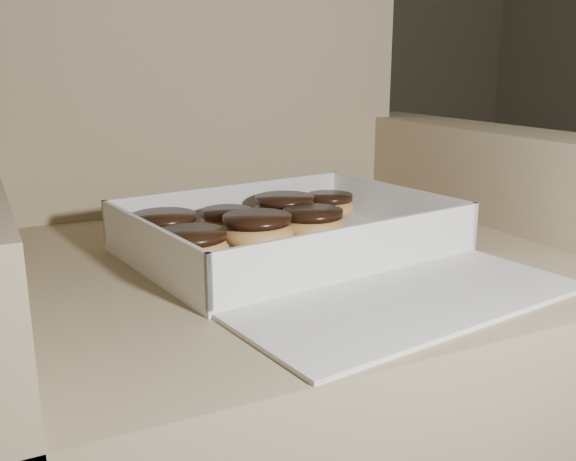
# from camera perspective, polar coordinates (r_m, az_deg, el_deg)

# --- Properties ---
(armchair) EXTENTS (0.90, 0.76, 0.94)m
(armchair) POSITION_cam_1_polar(r_m,az_deg,el_deg) (0.94, -2.36, -8.01)
(armchair) COLOR #897457
(armchair) RESTS_ON floor
(bakery_box) EXTENTS (0.45, 0.51, 0.07)m
(bakery_box) POSITION_cam_1_polar(r_m,az_deg,el_deg) (0.81, 1.86, -1.58)
(bakery_box) COLOR silver
(bakery_box) RESTS_ON armchair
(donut_a) EXTENTS (0.09, 0.09, 0.04)m
(donut_a) POSITION_cam_1_polar(r_m,az_deg,el_deg) (0.75, -8.55, -1.54)
(donut_a) COLOR #D5934A
(donut_a) RESTS_ON bakery_box
(donut_b) EXTENTS (0.09, 0.09, 0.04)m
(donut_b) POSITION_cam_1_polar(r_m,az_deg,el_deg) (0.84, -10.94, 0.11)
(donut_b) COLOR #D5934A
(donut_b) RESTS_ON bakery_box
(donut_c) EXTENTS (0.09, 0.09, 0.04)m
(donut_c) POSITION_cam_1_polar(r_m,az_deg,el_deg) (0.85, 2.20, 0.57)
(donut_c) COLOR #D5934A
(donut_c) RESTS_ON bakery_box
(donut_d) EXTENTS (0.08, 0.08, 0.04)m
(donut_d) POSITION_cam_1_polar(r_m,az_deg,el_deg) (0.88, -5.41, 0.77)
(donut_d) COLOR #D5934A
(donut_d) RESTS_ON bakery_box
(donut_e) EXTENTS (0.09, 0.09, 0.05)m
(donut_e) POSITION_cam_1_polar(r_m,az_deg,el_deg) (0.81, -2.75, -0.12)
(donut_e) COLOR #D5934A
(donut_e) RESTS_ON bakery_box
(donut_f) EXTENTS (0.08, 0.08, 0.04)m
(donut_f) POSITION_cam_1_polar(r_m,az_deg,el_deg) (0.98, 3.70, 2.23)
(donut_f) COLOR #D5934A
(donut_f) RESTS_ON bakery_box
(donut_g) EXTENTS (0.09, 0.09, 0.05)m
(donut_g) POSITION_cam_1_polar(r_m,az_deg,el_deg) (0.93, -0.30, 1.81)
(donut_g) COLOR #D5934A
(donut_g) RESTS_ON bakery_box
(crumb_a) EXTENTS (0.01, 0.01, 0.00)m
(crumb_a) POSITION_cam_1_polar(r_m,az_deg,el_deg) (0.79, -1.73, -2.29)
(crumb_a) COLOR black
(crumb_a) RESTS_ON bakery_box
(crumb_b) EXTENTS (0.01, 0.01, 0.00)m
(crumb_b) POSITION_cam_1_polar(r_m,az_deg,el_deg) (0.74, -8.74, -3.45)
(crumb_b) COLOR black
(crumb_b) RESTS_ON bakery_box
(crumb_c) EXTENTS (0.01, 0.01, 0.00)m
(crumb_c) POSITION_cam_1_polar(r_m,az_deg,el_deg) (0.80, 6.36, -2.07)
(crumb_c) COLOR black
(crumb_c) RESTS_ON bakery_box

